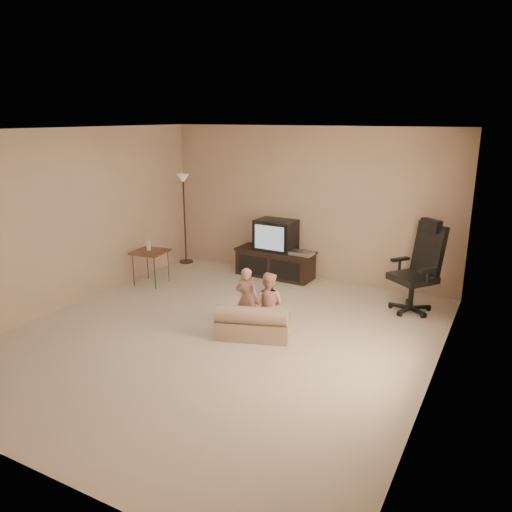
{
  "coord_description": "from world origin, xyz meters",
  "views": [
    {
      "loc": [
        3.08,
        -4.83,
        2.65
      ],
      "look_at": [
        0.18,
        0.6,
        0.92
      ],
      "focal_mm": 35.0,
      "sensor_mm": 36.0,
      "label": 1
    }
  ],
  "objects": [
    {
      "name": "floor_lamp",
      "position": [
        -2.3,
        2.47,
        1.2
      ],
      "size": [
        0.25,
        0.25,
        1.64
      ],
      "color": "black",
      "rests_on": "floor"
    },
    {
      "name": "side_table",
      "position": [
        -2.07,
        1.19,
        0.54
      ],
      "size": [
        0.55,
        0.55,
        0.75
      ],
      "rotation": [
        0.0,
        0.0,
        0.11
      ],
      "color": "brown",
      "rests_on": "floor"
    },
    {
      "name": "room_shell",
      "position": [
        0.0,
        0.0,
        1.52
      ],
      "size": [
        5.5,
        5.5,
        5.5
      ],
      "color": "silver",
      "rests_on": "floor"
    },
    {
      "name": "toddler_left",
      "position": [
        0.18,
        0.36,
        0.41
      ],
      "size": [
        0.34,
        0.28,
        0.82
      ],
      "primitive_type": "imported",
      "rotation": [
        0.0,
        0.0,
        3.35
      ],
      "color": "tan",
      "rests_on": "floor"
    },
    {
      "name": "child_sofa",
      "position": [
        0.37,
        0.17,
        0.18
      ],
      "size": [
        1.01,
        0.76,
        0.44
      ],
      "rotation": [
        0.0,
        0.0,
        0.31
      ],
      "color": "tan",
      "rests_on": "floor"
    },
    {
      "name": "floor",
      "position": [
        0.0,
        0.0,
        0.0
      ],
      "size": [
        5.5,
        5.5,
        0.0
      ],
      "primitive_type": "plane",
      "color": "beige",
      "rests_on": "ground"
    },
    {
      "name": "toddler_right",
      "position": [
        0.52,
        0.28,
        0.42
      ],
      "size": [
        0.42,
        0.24,
        0.83
      ],
      "primitive_type": "imported",
      "rotation": [
        0.0,
        0.0,
        3.19
      ],
      "color": "tan",
      "rests_on": "floor"
    },
    {
      "name": "tv_stand",
      "position": [
        -0.45,
        2.49,
        0.41
      ],
      "size": [
        1.38,
        0.55,
        0.98
      ],
      "rotation": [
        0.0,
        0.0,
        -0.04
      ],
      "color": "black",
      "rests_on": "floor"
    },
    {
      "name": "office_chair",
      "position": [
        1.96,
        2.02,
        0.47
      ],
      "size": [
        0.84,
        0.84,
        1.3
      ],
      "rotation": [
        0.0,
        0.0,
        -0.64
      ],
      "color": "black",
      "rests_on": "floor"
    }
  ]
}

